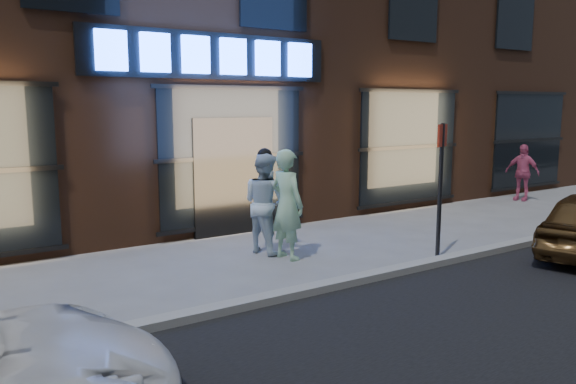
% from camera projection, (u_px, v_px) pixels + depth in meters
% --- Properties ---
extents(ground, '(90.00, 90.00, 0.00)m').
position_uv_depth(ground, '(357.00, 283.00, 8.45)').
color(ground, slate).
rests_on(ground, ground).
extents(curb, '(60.00, 0.25, 0.12)m').
position_uv_depth(curb, '(357.00, 279.00, 8.44)').
color(curb, gray).
rests_on(curb, ground).
extents(storefront_building, '(30.20, 8.28, 10.30)m').
position_uv_depth(storefront_building, '(157.00, 6.00, 14.25)').
color(storefront_building, '#54301E').
rests_on(storefront_building, ground).
extents(man_bowtie, '(0.58, 0.77, 1.92)m').
position_uv_depth(man_bowtie, '(287.00, 204.00, 9.67)').
color(man_bowtie, '#A6DAAE').
rests_on(man_bowtie, ground).
extents(man_cap, '(0.88, 1.02, 1.82)m').
position_uv_depth(man_cap, '(265.00, 203.00, 10.10)').
color(man_cap, silver).
rests_on(man_cap, ground).
extents(passerby, '(0.61, 0.99, 1.58)m').
position_uv_depth(passerby, '(522.00, 172.00, 15.64)').
color(passerby, '#D05580').
rests_on(passerby, ground).
extents(sign_post, '(0.36, 0.17, 2.35)m').
position_uv_depth(sign_post, '(441.00, 178.00, 9.57)').
color(sign_post, '#262628').
rests_on(sign_post, ground).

